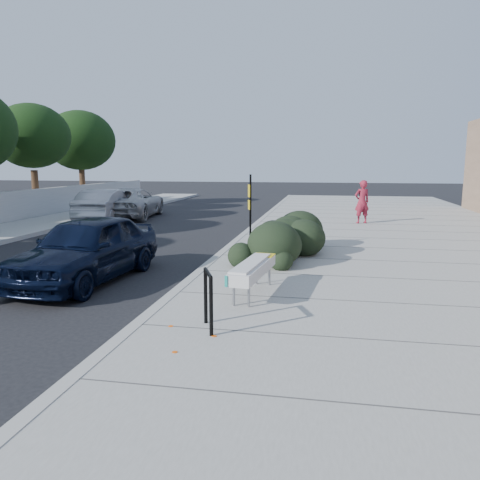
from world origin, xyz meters
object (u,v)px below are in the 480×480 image
object	(u,v)px
sign_post	(250,207)
suv_silver	(131,203)
pedestrian	(362,202)
bike_rack	(208,294)
bench	(253,269)
sedan_navy	(87,249)
wagon_silver	(105,205)

from	to	relation	value
sign_post	suv_silver	world-z (taller)	sign_post
pedestrian	bike_rack	bearing A→B (deg)	52.91
bench	sedan_navy	size ratio (longest dim) A/B	0.48
bike_rack	suv_silver	world-z (taller)	suv_silver
bench	bike_rack	distance (m)	2.13
sign_post	suv_silver	bearing A→B (deg)	112.33
bench	pedestrian	world-z (taller)	pedestrian
wagon_silver	sedan_navy	bearing A→B (deg)	107.13
bike_rack	suv_silver	size ratio (longest dim) A/B	0.17
bike_rack	sedan_navy	xyz separation A→B (m)	(-3.73, 3.04, 0.06)
bench	bike_rack	xyz separation A→B (m)	(-0.39, -2.10, 0.05)
bench	wagon_silver	world-z (taller)	wagon_silver
bench	sedan_navy	xyz separation A→B (m)	(-4.12, 0.95, 0.12)
bike_rack	suv_silver	xyz separation A→B (m)	(-8.12, 15.68, 0.04)
sign_post	bike_rack	bearing A→B (deg)	-104.68
suv_silver	pedestrian	size ratio (longest dim) A/B	2.88
sign_post	wagon_silver	bearing A→B (deg)	120.26
bench	sign_post	size ratio (longest dim) A/B	0.96
bike_rack	wagon_silver	distance (m)	16.55
suv_silver	sign_post	bearing A→B (deg)	123.54
bike_rack	pedestrian	size ratio (longest dim) A/B	0.50
sign_post	sedan_navy	world-z (taller)	sign_post
bike_rack	sedan_navy	distance (m)	4.82
bike_rack	sign_post	size ratio (longest dim) A/B	0.41
sedan_navy	wagon_silver	distance (m)	12.10
bike_rack	sign_post	bearing A→B (deg)	70.99
bench	suv_silver	distance (m)	16.03
suv_silver	bench	bearing A→B (deg)	114.81
sedan_navy	suv_silver	distance (m)	13.38
bike_rack	sign_post	distance (m)	6.84
bike_rack	pedestrian	distance (m)	14.60
sedan_navy	wagon_silver	xyz separation A→B (m)	(-5.00, 11.02, -0.02)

